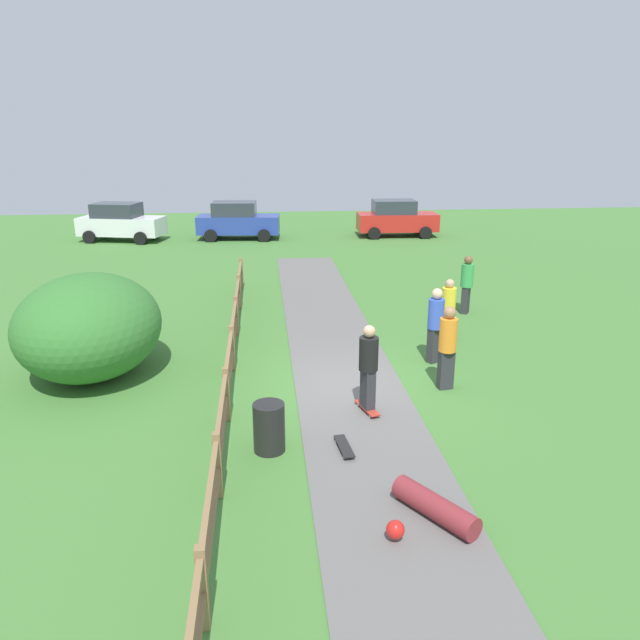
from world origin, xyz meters
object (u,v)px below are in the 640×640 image
object	(u,v)px
bystander_blue	(436,322)
skater_fallen	(432,509)
skateboard_loose	(344,446)
skater_riding	(368,364)
parked_car_blue	(238,221)
trash_bin	(269,427)
bush_large	(89,326)
parked_car_white	(121,222)
bystander_yellow	(448,306)
bystander_orange	(448,344)
bystander_green	(467,282)
parked_car_red	(396,218)

from	to	relation	value
bystander_blue	skater_fallen	bearing A→B (deg)	-106.14
skateboard_loose	bystander_blue	world-z (taller)	bystander_blue
skater_riding	parked_car_blue	bearing A→B (deg)	99.02
trash_bin	parked_car_blue	size ratio (longest dim) A/B	0.21
bush_large	skater_riding	size ratio (longest dim) A/B	2.11
trash_bin	skateboard_loose	size ratio (longest dim) A/B	1.10
skateboard_loose	parked_car_white	world-z (taller)	parked_car_white
skater_riding	bystander_yellow	world-z (taller)	skater_riding
bush_large	parked_car_blue	xyz separation A→B (m)	(2.73, 17.96, -0.22)
trash_bin	bush_large	bearing A→B (deg)	136.01
parked_car_blue	bystander_orange	bearing A→B (deg)	-75.22
skateboard_loose	bystander_yellow	world-z (taller)	bystander_yellow
bystander_yellow	parked_car_blue	xyz separation A→B (m)	(-6.17, 16.30, 0.05)
parked_car_white	trash_bin	bearing A→B (deg)	-71.78
skater_riding	bystander_yellow	xyz separation A→B (m)	(2.92, 4.19, -0.12)
bush_large	parked_car_blue	bearing A→B (deg)	81.34
skater_fallen	bystander_green	distance (m)	10.76
bystander_yellow	parked_car_red	size ratio (longest dim) A/B	0.39
bystander_green	parked_car_white	world-z (taller)	parked_car_white
skater_fallen	bystander_green	world-z (taller)	bystander_green
skater_riding	skateboard_loose	distance (m)	1.87
bystander_orange	parked_car_white	world-z (taller)	parked_car_white
trash_bin	parked_car_blue	xyz separation A→B (m)	(-1.27, 21.82, 0.51)
skateboard_loose	parked_car_white	size ratio (longest dim) A/B	0.18
bystander_blue	parked_car_white	distance (m)	21.20
parked_car_blue	skateboard_loose	bearing A→B (deg)	-83.30
trash_bin	skateboard_loose	world-z (taller)	trash_bin
skateboard_loose	bystander_blue	bearing A→B (deg)	55.47
skateboard_loose	bystander_blue	size ratio (longest dim) A/B	0.44
bush_large	bystander_blue	bearing A→B (deg)	-0.06
skater_riding	skateboard_loose	world-z (taller)	skater_riding
skater_riding	skater_fallen	world-z (taller)	skater_riding
skater_fallen	parked_car_white	xyz separation A→B (m)	(-9.49, 24.06, 0.76)
bush_large	parked_car_white	size ratio (longest dim) A/B	0.86
skater_riding	parked_car_white	distance (m)	22.46
bystander_yellow	parked_car_white	distance (m)	20.30
trash_bin	bystander_orange	world-z (taller)	bystander_orange
bystander_blue	bystander_orange	distance (m)	1.57
skateboard_loose	parked_car_blue	distance (m)	22.13
trash_bin	bystander_yellow	bearing A→B (deg)	48.34
bystander_yellow	skateboard_loose	bearing A→B (deg)	-122.38
trash_bin	skater_fallen	distance (m)	3.22
bush_large	parked_car_white	world-z (taller)	bush_large
parked_car_white	bystander_yellow	bearing A→B (deg)	-53.45
skater_fallen	bystander_orange	size ratio (longest dim) A/B	0.73
bystander_green	parked_car_blue	distance (m)	15.90
trash_bin	skateboard_loose	bearing A→B (deg)	-6.42
skateboard_loose	bystander_blue	xyz separation A→B (m)	(2.75, 4.00, 0.95)
parked_car_white	parked_car_blue	bearing A→B (deg)	-0.08
skater_riding	skater_fallen	xyz separation A→B (m)	(0.32, -3.56, -0.84)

